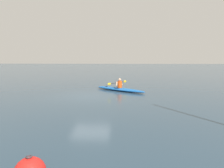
{
  "coord_description": "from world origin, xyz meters",
  "views": [
    {
      "loc": [
        -2.24,
        12.52,
        2.42
      ],
      "look_at": [
        -1.46,
        0.94,
        0.92
      ],
      "focal_mm": 31.53,
      "sensor_mm": 36.0,
      "label": 1
    }
  ],
  "objects": [
    {
      "name": "ground_plane",
      "position": [
        0.0,
        0.0,
        0.0
      ],
      "size": [
        160.0,
        160.0,
        0.0
      ],
      "primitive_type": "plane",
      "color": "#283D4C"
    },
    {
      "name": "kayak",
      "position": [
        -1.83,
        -2.17,
        0.12
      ],
      "size": [
        3.99,
        3.02,
        0.24
      ],
      "color": "#1959A5",
      "rests_on": "ground"
    },
    {
      "name": "kayaker",
      "position": [
        -1.81,
        -2.18,
        0.55
      ],
      "size": [
        1.37,
        2.0,
        0.72
      ],
      "color": "#E04C14",
      "rests_on": "kayak"
    }
  ]
}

